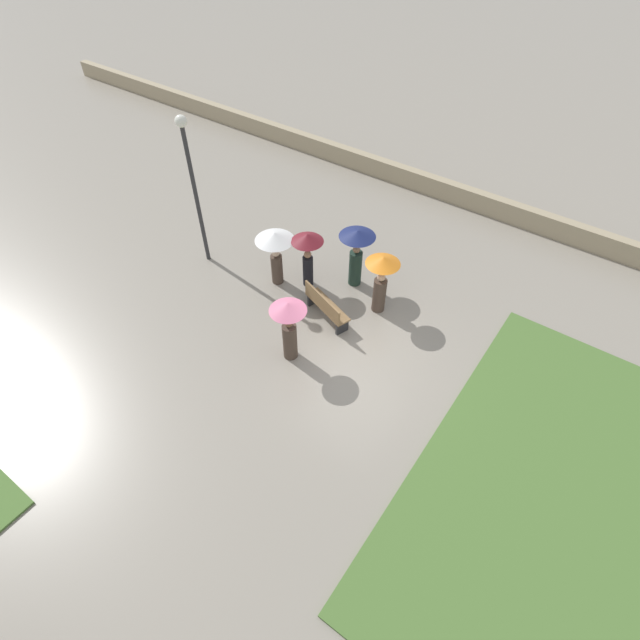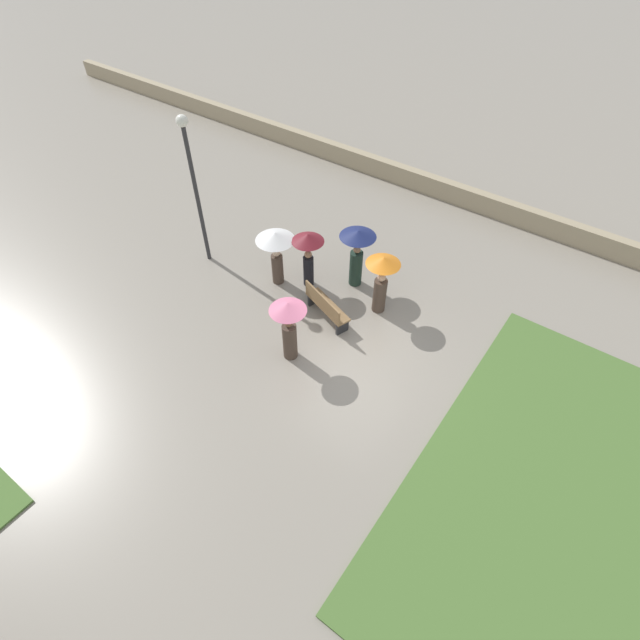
{
  "view_description": "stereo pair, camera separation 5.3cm",
  "coord_description": "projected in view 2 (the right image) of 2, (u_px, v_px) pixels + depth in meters",
  "views": [
    {
      "loc": [
        -4.07,
        7.23,
        9.94
      ],
      "look_at": [
        1.06,
        0.09,
        0.93
      ],
      "focal_mm": 28.0,
      "sensor_mm": 36.0,
      "label": 1
    },
    {
      "loc": [
        -4.11,
        7.2,
        9.94
      ],
      "look_at": [
        1.06,
        0.09,
        0.93
      ],
      "focal_mm": 28.0,
      "sensor_mm": 36.0,
      "label": 2
    }
  ],
  "objects": [
    {
      "name": "crowd_person_white",
      "position": [
        276.0,
        246.0,
        14.08
      ],
      "size": [
        1.13,
        1.13,
        1.77
      ],
      "rotation": [
        0.0,
        0.0,
        3.71
      ],
      "color": "#47382D",
      "rests_on": "ground_plane"
    },
    {
      "name": "crowd_person_pink",
      "position": [
        289.0,
        322.0,
        12.1
      ],
      "size": [
        0.92,
        0.92,
        1.88
      ],
      "rotation": [
        0.0,
        0.0,
        4.63
      ],
      "color": "#47382D",
      "rests_on": "ground_plane"
    },
    {
      "name": "lawn_patch_near",
      "position": [
        635.0,
        542.0,
        9.64
      ],
      "size": [
        8.52,
        9.31,
        0.06
      ],
      "color": "#4C7033",
      "rests_on": "ground_plane"
    },
    {
      "name": "crowd_person_maroon",
      "position": [
        308.0,
        249.0,
        14.02
      ],
      "size": [
        0.92,
        0.92,
        1.8
      ],
      "rotation": [
        0.0,
        0.0,
        4.32
      ],
      "color": "black",
      "rests_on": "ground_plane"
    },
    {
      "name": "ground_plane",
      "position": [
        355.0,
        360.0,
        12.87
      ],
      "size": [
        90.0,
        90.0,
        0.0
      ],
      "primitive_type": "plane",
      "color": "gray"
    },
    {
      "name": "crowd_person_orange",
      "position": [
        382.0,
        277.0,
        13.32
      ],
      "size": [
        0.94,
        0.94,
        1.86
      ],
      "rotation": [
        0.0,
        0.0,
        2.26
      ],
      "color": "#47382D",
      "rests_on": "ground_plane"
    },
    {
      "name": "parapet_wall",
      "position": [
        487.0,
        204.0,
        17.32
      ],
      "size": [
        45.0,
        0.35,
        0.71
      ],
      "color": "tan",
      "rests_on": "ground_plane"
    },
    {
      "name": "crowd_person_navy",
      "position": [
        357.0,
        249.0,
        14.08
      ],
      "size": [
        1.04,
        1.04,
        1.89
      ],
      "rotation": [
        0.0,
        0.0,
        2.15
      ],
      "color": "#1E3328",
      "rests_on": "ground_plane"
    },
    {
      "name": "lamp_post",
      "position": [
        193.0,
        174.0,
        13.71
      ],
      "size": [
        0.32,
        0.32,
        4.58
      ],
      "color": "#2D2D30",
      "rests_on": "ground_plane"
    },
    {
      "name": "park_bench",
      "position": [
        326.0,
        306.0,
        13.6
      ],
      "size": [
        1.62,
        0.92,
        0.9
      ],
      "rotation": [
        0.0,
        0.0,
        -0.34
      ],
      "color": "brown",
      "rests_on": "ground_plane"
    }
  ]
}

